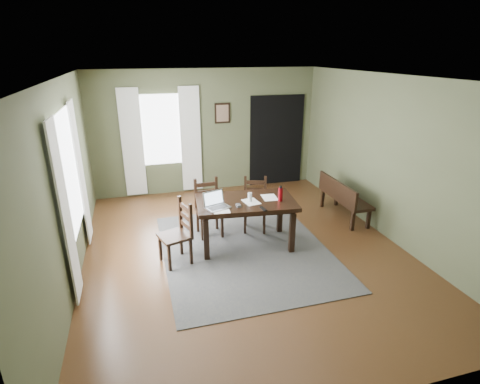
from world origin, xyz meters
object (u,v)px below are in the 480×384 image
object	(u,v)px
chair_back_right	(255,205)
bench	(342,195)
chair_end	(178,233)
chair_back_left	(209,208)
dining_table	(246,206)
water_bottle	(280,194)
laptop	(216,203)

from	to	relation	value
chair_back_right	bench	distance (m)	1.76
chair_back_right	chair_end	bearing A→B (deg)	-133.75
chair_back_left	chair_back_right	size ratio (longest dim) A/B	1.04
chair_back_left	bench	size ratio (longest dim) A/B	0.74
chair_end	chair_back_right	size ratio (longest dim) A/B	1.03
chair_back_right	bench	size ratio (longest dim) A/B	0.71
dining_table	water_bottle	distance (m)	0.59
laptop	dining_table	bearing A→B (deg)	-3.77
dining_table	water_bottle	bearing A→B (deg)	-12.03
chair_end	laptop	xyz separation A→B (m)	(0.62, 0.11, 0.38)
dining_table	bench	bearing A→B (deg)	21.01
chair_back_left	chair_end	bearing A→B (deg)	-131.03
dining_table	chair_back_left	world-z (taller)	chair_back_left
chair_back_right	water_bottle	world-z (taller)	water_bottle
dining_table	chair_back_left	distance (m)	0.78
chair_back_left	bench	distance (m)	2.60
chair_end	dining_table	bearing A→B (deg)	84.80
chair_back_left	water_bottle	bearing A→B (deg)	-38.32
chair_back_right	bench	bearing A→B (deg)	19.22
laptop	chair_back_right	bearing A→B (deg)	19.73
chair_back_right	water_bottle	distance (m)	0.85
chair_back_left	laptop	size ratio (longest dim) A/B	2.35
chair_back_right	laptop	size ratio (longest dim) A/B	2.26
bench	laptop	size ratio (longest dim) A/B	3.18
chair_back_left	dining_table	bearing A→B (deg)	-50.68
chair_back_left	water_bottle	size ratio (longest dim) A/B	3.89
chair_back_right	laptop	world-z (taller)	laptop
chair_back_left	water_bottle	xyz separation A→B (m)	(1.03, -0.73, 0.43)
water_bottle	chair_back_right	bearing A→B (deg)	105.30
chair_back_right	water_bottle	xyz separation A→B (m)	(0.19, -0.70, 0.44)
bench	water_bottle	size ratio (longest dim) A/B	5.27
bench	dining_table	bearing A→B (deg)	104.82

